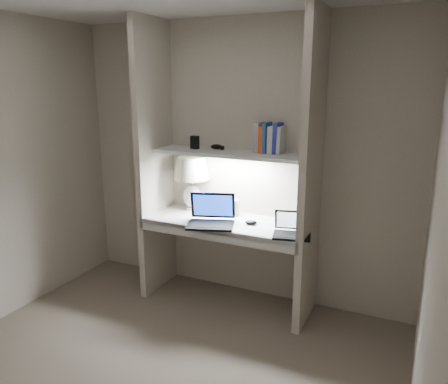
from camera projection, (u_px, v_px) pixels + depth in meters
The scene contains 18 objects.
floor at pixel (150, 379), 2.95m from camera, with size 3.20×3.00×0.01m, color gray.
back_wall at pixel (239, 162), 3.96m from camera, with size 3.20×0.01×2.50m, color beige.
alcove_panel_left at pixel (155, 160), 4.02m from camera, with size 0.06×0.55×2.50m, color beige.
alcove_panel_right at pixel (311, 174), 3.41m from camera, with size 0.06×0.55×2.50m, color beige.
desk at pixel (227, 223), 3.84m from camera, with size 1.40×0.55×0.04m, color white.
desk_apron at pixel (213, 235), 3.62m from camera, with size 1.46×0.03×0.10m, color silver.
shelf at pixel (231, 154), 3.77m from camera, with size 1.40×0.36×0.03m, color silver.
strip_light at pixel (231, 156), 3.78m from camera, with size 0.60×0.04×0.01m, color white.
table_lamp at pixel (192, 174), 4.09m from camera, with size 0.34×0.34×0.51m.
laptop_main at pixel (211, 218), 3.72m from camera, with size 0.47×0.44×0.26m.
laptop_netbook at pixel (292, 230), 3.46m from camera, with size 0.34×0.32×0.19m.
speaker at pixel (233, 208), 3.96m from camera, with size 0.11×0.07×0.15m, color silver.
mouse at pixel (251, 223), 3.72m from camera, with size 0.10×0.06×0.04m, color black.
cable_coil at pixel (227, 223), 3.75m from camera, with size 0.10×0.10×0.01m, color black.
sticky_note at pixel (164, 214), 4.01m from camera, with size 0.07×0.07×0.00m, color yellow.
book_row at pixel (269, 138), 3.70m from camera, with size 0.24×0.17×0.26m.
shelf_box at pixel (195, 142), 3.92m from camera, with size 0.07×0.05×0.12m, color black.
shelf_gadget at pixel (217, 147), 3.90m from camera, with size 0.11×0.08×0.05m, color black.
Camera 1 is at (1.53, -2.09, 1.95)m, focal length 35.00 mm.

